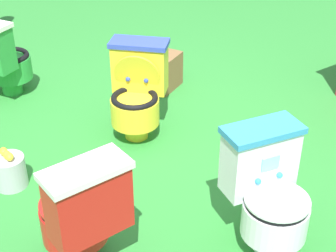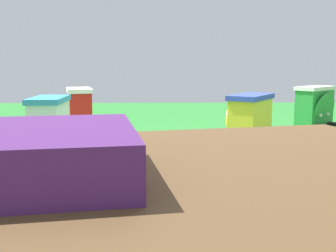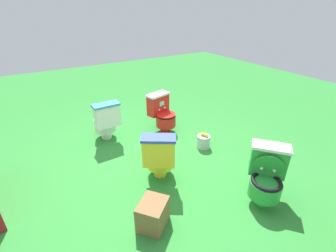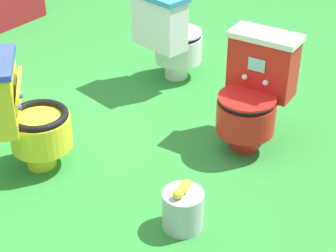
{
  "view_description": "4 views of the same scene",
  "coord_description": "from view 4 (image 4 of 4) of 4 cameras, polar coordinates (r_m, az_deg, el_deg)",
  "views": [
    {
      "loc": [
        2.91,
        -1.28,
        2.16
      ],
      "look_at": [
        0.39,
        -0.22,
        0.48
      ],
      "focal_mm": 54.35,
      "sensor_mm": 36.0,
      "label": 1
    },
    {
      "loc": [
        0.23,
        2.83,
        0.95
      ],
      "look_at": [
        0.15,
        -0.79,
        0.39
      ],
      "focal_mm": 43.64,
      "sensor_mm": 36.0,
      "label": 2
    },
    {
      "loc": [
        -2.67,
        1.14,
        2.19
      ],
      "look_at": [
        0.3,
        -0.7,
        0.4
      ],
      "focal_mm": 25.53,
      "sensor_mm": 36.0,
      "label": 3
    },
    {
      "loc": [
        -1.63,
        -2.8,
        2.04
      ],
      "look_at": [
        0.18,
        -0.85,
        0.38
      ],
      "focal_mm": 60.03,
      "sensor_mm": 36.0,
      "label": 4
    }
  ],
  "objects": [
    {
      "name": "toilet_white",
      "position": [
        4.31,
        0.22,
        9.14
      ],
      "size": [
        0.5,
        0.44,
        0.73
      ],
      "rotation": [
        0.0,
        0.0,
        4.73
      ],
      "color": "white",
      "rests_on": "ground"
    },
    {
      "name": "toilet_red",
      "position": [
        3.54,
        8.67,
        3.4
      ],
      "size": [
        0.58,
        0.51,
        0.73
      ],
      "rotation": [
        0.0,
        0.0,
        1.83
      ],
      "color": "red",
      "rests_on": "ground"
    },
    {
      "name": "ground",
      "position": [
        3.83,
        -10.68,
        -0.86
      ],
      "size": [
        14.0,
        14.0,
        0.0
      ],
      "primitive_type": "plane",
      "color": "#2D8433"
    },
    {
      "name": "lemon_bucket",
      "position": [
        2.97,
        1.51,
        -8.39
      ],
      "size": [
        0.22,
        0.22,
        0.28
      ],
      "color": "#B7B7BF",
      "rests_on": "ground"
    },
    {
      "name": "toilet_yellow",
      "position": [
        3.38,
        -14.63,
        1.22
      ],
      "size": [
        0.63,
        0.61,
        0.73
      ],
      "rotation": [
        0.0,
        0.0,
        4.14
      ],
      "color": "yellow",
      "rests_on": "ground"
    }
  ]
}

